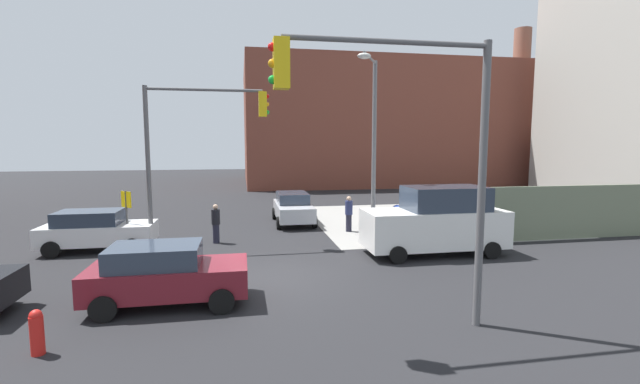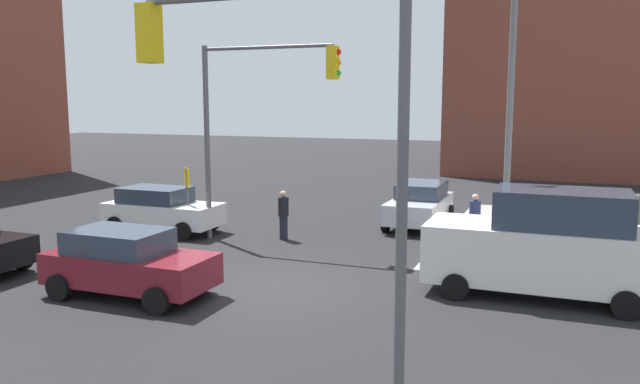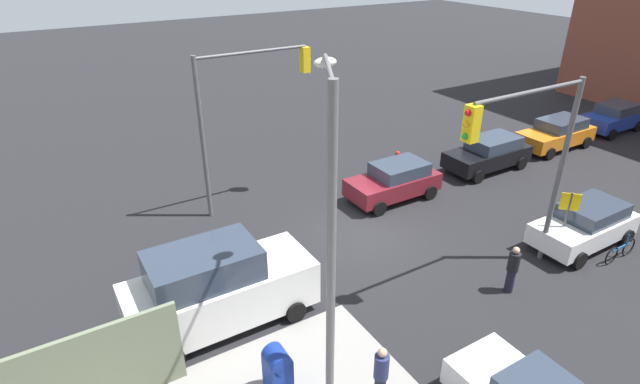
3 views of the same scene
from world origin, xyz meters
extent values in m
plane|color=black|center=(0.00, 0.00, 0.00)|extent=(120.00, 120.00, 0.00)
cylinder|color=#59595B|center=(-4.50, 4.50, 3.25)|extent=(0.18, 0.18, 6.50)
cylinder|color=#59595B|center=(-2.23, 4.50, 6.38)|extent=(4.53, 0.12, 0.12)
cube|color=yellow|center=(0.03, 4.50, 5.85)|extent=(0.32, 0.36, 1.00)
sphere|color=red|center=(0.21, 4.50, 6.17)|extent=(0.18, 0.18, 0.18)
sphere|color=orange|center=(0.21, 4.50, 5.85)|extent=(0.18, 0.18, 0.18)
sphere|color=green|center=(0.21, 4.50, 5.53)|extent=(0.18, 0.18, 0.18)
cylinder|color=#59595B|center=(4.50, -4.50, 3.25)|extent=(0.18, 0.18, 6.50)
cylinder|color=#59595B|center=(2.23, -4.50, 6.38)|extent=(4.54, 0.12, 0.12)
cube|color=yellow|center=(-0.04, -4.50, 5.85)|extent=(0.32, 0.36, 1.00)
sphere|color=red|center=(-0.22, -4.50, 6.17)|extent=(0.18, 0.18, 0.18)
sphere|color=orange|center=(-0.22, -4.50, 5.85)|extent=(0.18, 0.18, 0.18)
sphere|color=green|center=(-0.22, -4.50, 5.53)|extent=(0.18, 0.18, 0.18)
cylinder|color=slate|center=(5.20, 5.80, 4.00)|extent=(0.20, 0.20, 8.00)
cylinder|color=slate|center=(4.63, 4.74, 7.90)|extent=(1.22, 2.16, 0.10)
ellipsoid|color=silver|center=(4.07, 3.69, 7.75)|extent=(0.56, 0.36, 0.24)
cylinder|color=#4C4C4C|center=(-5.40, 4.58, 1.20)|extent=(0.08, 0.08, 2.40)
cube|color=yellow|center=(-5.40, 4.58, 2.05)|extent=(0.48, 0.48, 0.64)
cube|color=navy|center=(6.20, 5.00, 0.57)|extent=(0.56, 0.64, 1.15)
cylinder|color=navy|center=(6.20, 5.00, 1.15)|extent=(0.56, 0.64, 0.56)
cylinder|color=red|center=(-5.00, -4.20, 0.40)|extent=(0.26, 0.26, 0.80)
sphere|color=red|center=(-5.00, -4.20, 0.82)|extent=(0.24, 0.24, 0.24)
cube|color=#1E389E|center=(-19.20, -1.96, 0.70)|extent=(3.84, 1.80, 0.75)
cube|color=#2D3847|center=(-19.51, -1.96, 1.35)|extent=(2.15, 1.58, 0.55)
cylinder|color=black|center=(-17.90, -1.06, 0.32)|extent=(0.64, 0.22, 0.64)
cylinder|color=black|center=(-17.90, -2.86, 0.32)|extent=(0.64, 0.22, 0.64)
cylinder|color=black|center=(-20.51, -1.06, 0.32)|extent=(0.64, 0.22, 0.64)
cylinder|color=black|center=(-20.51, -2.86, 0.32)|extent=(0.64, 0.22, 0.64)
cylinder|color=black|center=(0.91, 7.69, 0.32)|extent=(0.22, 0.64, 0.64)
cube|color=maroon|center=(-2.81, -1.83, 0.70)|extent=(4.07, 1.80, 0.75)
cube|color=#2D3847|center=(-3.14, -1.83, 1.35)|extent=(2.28, 1.58, 0.55)
cylinder|color=black|center=(-1.43, -0.93, 0.32)|extent=(0.64, 0.22, 0.64)
cylinder|color=black|center=(-1.43, -2.73, 0.32)|extent=(0.64, 0.22, 0.64)
cylinder|color=black|center=(-4.19, -0.93, 0.32)|extent=(0.64, 0.22, 0.64)
cylinder|color=black|center=(-4.19, -2.73, 0.32)|extent=(0.64, 0.22, 0.64)
cube|color=white|center=(-6.49, 4.68, 0.70)|extent=(4.18, 1.80, 0.75)
cube|color=#2D3847|center=(-6.83, 4.68, 1.35)|extent=(2.34, 1.58, 0.55)
cylinder|color=black|center=(-5.07, 5.58, 0.32)|extent=(0.64, 0.22, 0.64)
cylinder|color=black|center=(-5.07, 3.78, 0.32)|extent=(0.64, 0.22, 0.64)
cylinder|color=black|center=(-7.92, 5.58, 0.32)|extent=(0.64, 0.22, 0.64)
cylinder|color=black|center=(-7.92, 3.78, 0.32)|extent=(0.64, 0.22, 0.64)
cube|color=orange|center=(-13.99, -1.95, 0.70)|extent=(4.50, 1.80, 0.75)
cube|color=#2D3847|center=(-14.35, -1.95, 1.35)|extent=(2.52, 1.58, 0.55)
cylinder|color=black|center=(-12.46, -1.05, 0.32)|extent=(0.64, 0.22, 0.64)
cylinder|color=black|center=(-12.46, -2.85, 0.32)|extent=(0.64, 0.22, 0.64)
cylinder|color=black|center=(-15.52, -1.05, 0.32)|extent=(0.64, 0.22, 0.64)
cylinder|color=black|center=(-15.52, -2.85, 0.32)|extent=(0.64, 0.22, 0.64)
cube|color=black|center=(-8.70, -1.90, 0.70)|extent=(4.41, 1.80, 0.75)
cube|color=#2D3847|center=(-9.06, -1.90, 1.35)|extent=(2.47, 1.58, 0.55)
cylinder|color=black|center=(-7.20, -1.00, 0.32)|extent=(0.64, 0.22, 0.64)
cylinder|color=black|center=(-7.20, -2.80, 0.32)|extent=(0.64, 0.22, 0.64)
cylinder|color=black|center=(-10.20, -1.00, 0.32)|extent=(0.64, 0.22, 0.64)
cylinder|color=black|center=(-10.20, -2.80, 0.32)|extent=(0.64, 0.22, 0.64)
cube|color=white|center=(6.38, 1.80, 1.02)|extent=(5.40, 2.10, 1.40)
cube|color=#2D3847|center=(6.81, 1.80, 2.17)|extent=(3.02, 1.85, 0.90)
cylinder|color=black|center=(4.54, 0.75, 0.32)|extent=(0.64, 0.22, 0.64)
cylinder|color=black|center=(4.54, 2.85, 0.32)|extent=(0.64, 0.22, 0.64)
cylinder|color=black|center=(8.21, 0.75, 0.32)|extent=(0.64, 0.22, 0.64)
cylinder|color=black|center=(8.21, 2.85, 0.32)|extent=(0.64, 0.22, 0.64)
cylinder|color=black|center=(-2.00, 5.20, 1.14)|extent=(0.36, 0.36, 0.65)
sphere|color=tan|center=(-2.00, 5.20, 1.57)|extent=(0.22, 0.22, 0.22)
cylinder|color=#1E1E2D|center=(-2.00, 5.20, 0.41)|extent=(0.28, 0.28, 0.82)
cylinder|color=navy|center=(4.20, 6.50, 1.17)|extent=(0.36, 0.36, 0.66)
sphere|color=tan|center=(4.20, 6.50, 1.62)|extent=(0.23, 0.23, 0.23)
torus|color=black|center=(-6.28, 6.00, 0.33)|extent=(0.71, 0.05, 0.71)
torus|color=black|center=(-7.32, 6.00, 0.33)|extent=(0.71, 0.05, 0.71)
cube|color=#1E5999|center=(-6.80, 6.00, 0.51)|extent=(1.04, 0.04, 0.08)
cylinder|color=#1E5999|center=(-7.08, 6.00, 0.75)|extent=(0.04, 0.04, 0.40)
camera|label=1|loc=(-0.87, -13.34, 4.25)|focal=24.00mm
camera|label=2|loc=(6.78, -13.74, 4.70)|focal=35.00mm
camera|label=3|loc=(9.89, 13.12, 10.20)|focal=28.00mm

